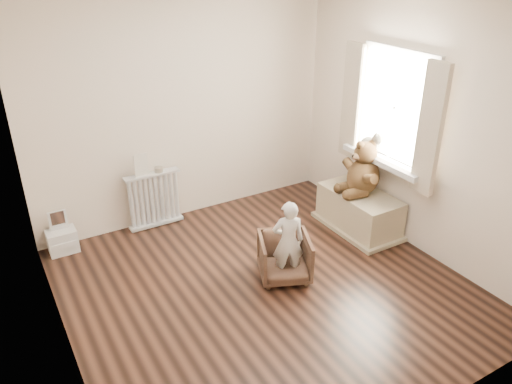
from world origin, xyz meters
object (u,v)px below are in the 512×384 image
child (288,241)px  toy_bench (359,213)px  radiator (154,196)px  toy_vanity (60,229)px  teddy_bear (363,175)px  armchair (285,258)px  plush_cat (370,143)px

child → toy_bench: 1.37m
radiator → toy_vanity: radiator is taller
toy_bench → teddy_bear: (0.02, 0.01, 0.47)m
toy_vanity → child: 2.44m
armchair → teddy_bear: (1.29, 0.38, 0.44)m
child → teddy_bear: size_ratio=1.36×
teddy_bear → plush_cat: (0.12, 0.07, 0.33)m
radiator → teddy_bear: 2.39m
teddy_bear → toy_vanity: bearing=166.5°
armchair → toy_bench: bearing=39.5°
radiator → plush_cat: plush_cat is taller
armchair → child: size_ratio=0.59×
radiator → child: bearing=-66.3°
toy_vanity → child: (1.80, -1.64, 0.17)m
armchair → child: bearing=-66.9°
toy_vanity → toy_bench: (3.07, -1.21, -0.08)m
teddy_bear → plush_cat: plush_cat is taller
radiator → armchair: radiator is taller
radiator → child: (0.74, -1.67, 0.05)m
radiator → plush_cat: bearing=-28.5°
armchair → plush_cat: plush_cat is taller
armchair → toy_bench: armchair is taller
toy_vanity → teddy_bear: 3.34m
armchair → teddy_bear: bearing=39.6°
child → toy_bench: (1.27, 0.43, -0.24)m
radiator → toy_bench: 2.37m
child → plush_cat: size_ratio=2.82×
armchair → toy_bench: size_ratio=0.52×
toy_vanity → plush_cat: plush_cat is taller
radiator → child: child is taller
teddy_bear → radiator: bearing=156.4°
child → teddy_bear: 1.38m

